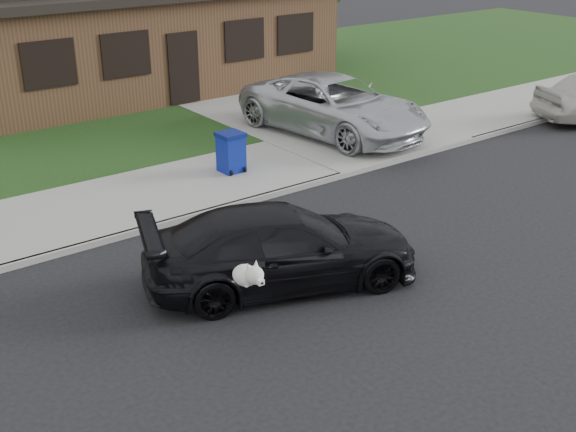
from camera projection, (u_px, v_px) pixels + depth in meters
ground at (307, 287)px, 11.68m from camera, size 120.00×120.00×0.00m
sidewalk at (161, 193)px, 15.32m from camera, size 60.00×3.00×0.12m
curb at (197, 215)px, 14.22m from camera, size 60.00×0.12×0.12m
lawn at (32, 113)px, 21.18m from camera, size 60.00×13.00×0.13m
driveway at (258, 103)px, 22.30m from camera, size 4.50×13.00×0.14m
sedan at (282, 247)px, 11.54m from camera, size 4.81×3.23×1.29m
minivan at (334, 106)px, 18.80m from camera, size 3.09×5.58×1.48m
recycling_bin at (231, 152)px, 16.23m from camera, size 0.56×0.59×0.91m
house at (122, 21)px, 24.04m from camera, size 12.60×8.60×4.65m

